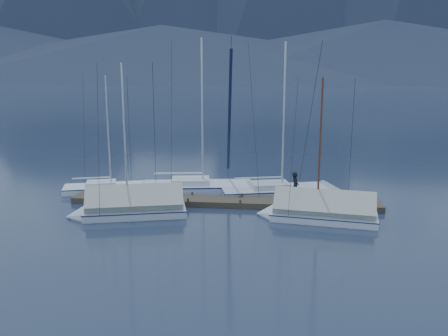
{
  "coord_description": "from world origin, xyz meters",
  "views": [
    {
      "loc": [
        2.87,
        -24.46,
        7.94
      ],
      "look_at": [
        0.0,
        2.0,
        2.2
      ],
      "focal_mm": 38.0,
      "sensor_mm": 36.0,
      "label": 1
    }
  ],
  "objects_px": {
    "sailboat_open_mid": "(212,188)",
    "sailboat_open_right": "(290,192)",
    "sailboat_covered_far": "(126,208)",
    "person": "(295,186)",
    "sailboat_open_left": "(118,188)",
    "sailboat_covered_near": "(315,212)"
  },
  "relations": [
    {
      "from": "sailboat_open_right",
      "to": "sailboat_covered_near",
      "type": "relative_size",
      "value": 1.25
    },
    {
      "from": "sailboat_covered_far",
      "to": "sailboat_open_left",
      "type": "bearing_deg",
      "value": 112.77
    },
    {
      "from": "sailboat_open_mid",
      "to": "sailboat_open_right",
      "type": "height_order",
      "value": "sailboat_open_mid"
    },
    {
      "from": "sailboat_open_left",
      "to": "person",
      "type": "distance_m",
      "value": 11.63
    },
    {
      "from": "sailboat_open_left",
      "to": "sailboat_covered_near",
      "type": "distance_m",
      "value": 13.16
    },
    {
      "from": "sailboat_open_right",
      "to": "person",
      "type": "relative_size",
      "value": 6.02
    },
    {
      "from": "sailboat_open_left",
      "to": "sailboat_covered_far",
      "type": "relative_size",
      "value": 0.91
    },
    {
      "from": "sailboat_open_left",
      "to": "sailboat_open_right",
      "type": "xyz_separation_m",
      "value": [
        11.15,
        0.18,
        0.04
      ]
    },
    {
      "from": "sailboat_open_left",
      "to": "sailboat_open_right",
      "type": "bearing_deg",
      "value": 0.94
    },
    {
      "from": "sailboat_open_left",
      "to": "sailboat_covered_far",
      "type": "bearing_deg",
      "value": -67.23
    },
    {
      "from": "sailboat_open_mid",
      "to": "sailboat_open_right",
      "type": "xyz_separation_m",
      "value": [
        5.05,
        -0.36,
        -0.01
      ]
    },
    {
      "from": "sailboat_open_mid",
      "to": "sailboat_covered_far",
      "type": "distance_m",
      "value": 6.98
    },
    {
      "from": "sailboat_covered_near",
      "to": "person",
      "type": "relative_size",
      "value": 4.8
    },
    {
      "from": "person",
      "to": "sailboat_open_left",
      "type": "bearing_deg",
      "value": 80.59
    },
    {
      "from": "sailboat_open_right",
      "to": "sailboat_covered_far",
      "type": "height_order",
      "value": "sailboat_open_right"
    },
    {
      "from": "sailboat_covered_far",
      "to": "person",
      "type": "relative_size",
      "value": 5.22
    },
    {
      "from": "sailboat_open_mid",
      "to": "person",
      "type": "height_order",
      "value": "sailboat_open_mid"
    },
    {
      "from": "sailboat_open_mid",
      "to": "sailboat_open_right",
      "type": "distance_m",
      "value": 5.06
    },
    {
      "from": "person",
      "to": "sailboat_covered_near",
      "type": "bearing_deg",
      "value": -155.21
    },
    {
      "from": "sailboat_open_left",
      "to": "sailboat_open_right",
      "type": "height_order",
      "value": "sailboat_open_right"
    },
    {
      "from": "sailboat_covered_far",
      "to": "person",
      "type": "xyz_separation_m",
      "value": [
        9.13,
        2.81,
        0.76
      ]
    },
    {
      "from": "sailboat_open_left",
      "to": "sailboat_open_mid",
      "type": "bearing_deg",
      "value": 5.13
    }
  ]
}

